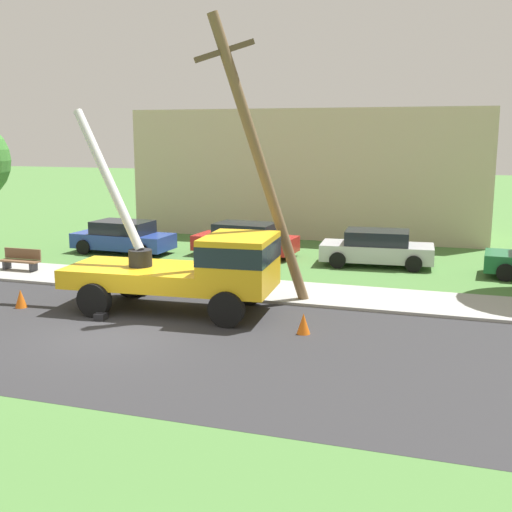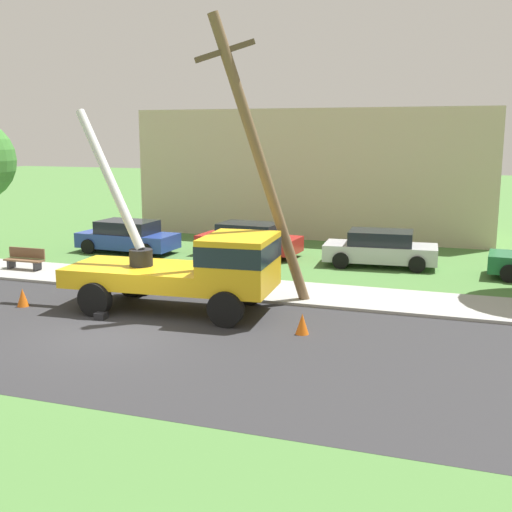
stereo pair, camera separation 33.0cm
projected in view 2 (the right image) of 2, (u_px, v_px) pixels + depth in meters
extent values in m
plane|color=#477538|center=(258.00, 254.00, 28.00)|extent=(120.00, 120.00, 0.00)
cube|color=#2B2B2D|center=(113.00, 334.00, 16.85)|extent=(80.00, 8.45, 0.01)
cube|color=#9E9E99|center=(199.00, 285.00, 22.08)|extent=(80.00, 2.82, 0.10)
cube|color=gold|center=(141.00, 275.00, 19.20)|extent=(4.45, 2.67, 0.55)
cube|color=gold|center=(239.00, 263.00, 18.31)|extent=(2.05, 2.52, 1.60)
cube|color=#19232D|center=(239.00, 251.00, 18.24)|extent=(2.07, 2.54, 0.56)
cylinder|color=black|center=(141.00, 258.00, 19.10)|extent=(0.70, 0.70, 0.50)
cylinder|color=silver|center=(110.00, 178.00, 19.61)|extent=(2.96, 1.48, 4.26)
cube|color=black|center=(101.00, 316.00, 18.16)|extent=(0.32, 0.32, 0.20)
cube|color=black|center=(144.00, 292.00, 20.91)|extent=(0.32, 0.32, 0.20)
cylinder|color=black|center=(226.00, 309.00, 17.38)|extent=(1.00, 0.30, 1.00)
cylinder|color=black|center=(249.00, 289.00, 19.66)|extent=(1.00, 0.30, 1.00)
cylinder|color=black|center=(95.00, 299.00, 18.40)|extent=(1.00, 0.30, 1.00)
cylinder|color=black|center=(132.00, 281.00, 20.67)|extent=(1.00, 0.30, 1.00)
cylinder|color=brown|center=(262.00, 166.00, 18.91)|extent=(2.81, 2.03, 8.63)
cube|color=brown|center=(225.00, 51.00, 18.02)|extent=(1.55, 1.11, 0.72)
cone|color=orange|center=(302.00, 324.00, 16.78)|extent=(0.36, 0.36, 0.56)
cone|color=orange|center=(23.00, 298.00, 19.47)|extent=(0.36, 0.36, 0.56)
cube|color=#263F99|center=(128.00, 240.00, 28.25)|extent=(4.48, 2.01, 0.65)
cube|color=black|center=(127.00, 227.00, 28.13)|extent=(2.54, 1.77, 0.55)
cylinder|color=black|center=(146.00, 251.00, 26.94)|extent=(0.64, 0.22, 0.64)
cylinder|color=black|center=(167.00, 244.00, 28.59)|extent=(0.64, 0.22, 0.64)
cylinder|color=black|center=(88.00, 246.00, 27.99)|extent=(0.64, 0.22, 0.64)
cylinder|color=black|center=(112.00, 240.00, 29.64)|extent=(0.64, 0.22, 0.64)
cube|color=#B21E1E|center=(249.00, 243.00, 27.50)|extent=(4.51, 2.08, 0.65)
cube|color=black|center=(249.00, 229.00, 27.38)|extent=(2.57, 1.81, 0.55)
cylinder|color=black|center=(273.00, 254.00, 26.18)|extent=(0.64, 0.22, 0.64)
cylinder|color=black|center=(288.00, 247.00, 27.81)|extent=(0.64, 0.22, 0.64)
cylinder|color=black|center=(210.00, 249.00, 27.27)|extent=(0.64, 0.22, 0.64)
cylinder|color=black|center=(227.00, 243.00, 28.90)|extent=(0.64, 0.22, 0.64)
cube|color=#B7B7BF|center=(380.00, 252.00, 25.35)|extent=(4.51, 2.10, 0.65)
cube|color=black|center=(381.00, 238.00, 25.24)|extent=(2.57, 1.82, 0.55)
cylinder|color=black|center=(417.00, 264.00, 24.18)|extent=(0.64, 0.22, 0.64)
cylinder|color=black|center=(418.00, 256.00, 25.88)|extent=(0.64, 0.22, 0.64)
cylinder|color=black|center=(341.00, 261.00, 24.91)|extent=(0.64, 0.22, 0.64)
cylinder|color=black|center=(346.00, 252.00, 26.62)|extent=(0.64, 0.22, 0.64)
cylinder|color=black|center=(509.00, 273.00, 22.63)|extent=(0.64, 0.22, 0.64)
cylinder|color=black|center=(510.00, 264.00, 24.27)|extent=(0.64, 0.22, 0.64)
cube|color=brown|center=(24.00, 260.00, 24.31)|extent=(1.60, 0.44, 0.06)
cube|color=brown|center=(27.00, 253.00, 24.45)|extent=(1.60, 0.06, 0.40)
cube|color=#333338|center=(11.00, 265.00, 24.54)|extent=(0.10, 0.40, 0.45)
cube|color=#333338|center=(38.00, 267.00, 24.16)|extent=(0.10, 0.40, 0.45)
cube|color=#C6B293|center=(318.00, 172.00, 33.88)|extent=(18.00, 6.00, 6.40)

